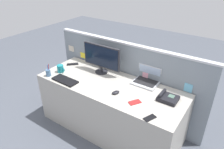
% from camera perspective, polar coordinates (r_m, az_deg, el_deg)
% --- Properties ---
extents(ground_plane, '(10.00, 10.00, 0.00)m').
position_cam_1_polar(ground_plane, '(3.10, -0.54, -14.32)').
color(ground_plane, '#4C515B').
extents(desk, '(1.94, 0.75, 0.73)m').
position_cam_1_polar(desk, '(2.86, -0.57, -8.96)').
color(desk, '#ADA89E').
rests_on(desk, ground_plane).
extents(cubicle_divider, '(2.33, 0.07, 1.17)m').
position_cam_1_polar(cubicle_divider, '(3.03, 3.90, -1.69)').
color(cubicle_divider, gray).
rests_on(cubicle_divider, ground_plane).
extents(desktop_monitor, '(0.58, 0.17, 0.40)m').
position_cam_1_polar(desktop_monitor, '(2.85, -2.92, 4.68)').
color(desktop_monitor, '#232328').
rests_on(desktop_monitor, desk).
extents(laptop, '(0.32, 0.27, 0.21)m').
position_cam_1_polar(laptop, '(2.71, 9.59, -1.19)').
color(laptop, '#B2B5BC').
rests_on(laptop, desk).
extents(desk_phone, '(0.22, 0.18, 0.08)m').
position_cam_1_polar(desk_phone, '(2.44, 15.00, -6.19)').
color(desk_phone, black).
rests_on(desk_phone, desk).
extents(keyboard_main, '(0.37, 0.16, 0.02)m').
position_cam_1_polar(keyboard_main, '(2.79, -12.77, -1.56)').
color(keyboard_main, black).
rests_on(keyboard_main, desk).
extents(computer_mouse_right_hand, '(0.09, 0.12, 0.03)m').
position_cam_1_polar(computer_mouse_right_hand, '(2.47, 1.01, -4.94)').
color(computer_mouse_right_hand, black).
rests_on(computer_mouse_right_hand, desk).
extents(pen_cup, '(0.06, 0.06, 0.18)m').
position_cam_1_polar(pen_cup, '(2.95, -17.10, 0.48)').
color(pen_cup, '#4C7093').
rests_on(pen_cup, desk).
extents(cell_phone_black_slab, '(0.11, 0.15, 0.01)m').
position_cam_1_polar(cell_phone_black_slab, '(2.15, 10.33, -11.64)').
color(cell_phone_black_slab, black).
rests_on(cell_phone_black_slab, desk).
extents(cell_phone_red_case, '(0.13, 0.15, 0.01)m').
position_cam_1_polar(cell_phone_red_case, '(2.34, 6.26, -7.58)').
color(cell_phone_red_case, '#B22323').
rests_on(cell_phone_red_case, desk).
extents(cell_phone_white_slab, '(0.15, 0.15, 0.01)m').
position_cam_1_polar(cell_phone_white_slab, '(2.58, -1.42, -3.64)').
color(cell_phone_white_slab, silver).
rests_on(cell_phone_white_slab, desk).
extents(tv_remote, '(0.15, 0.15, 0.02)m').
position_cam_1_polar(tv_remote, '(3.20, -10.77, 2.82)').
color(tv_remote, black).
rests_on(tv_remote, desk).
extents(coffee_mug, '(0.13, 0.09, 0.10)m').
position_cam_1_polar(coffee_mug, '(3.01, -13.95, 1.59)').
color(coffee_mug, '#197A84').
rests_on(coffee_mug, desk).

